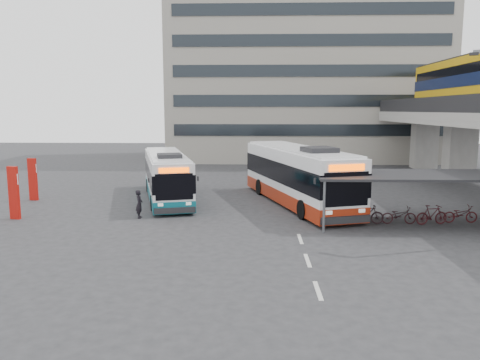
{
  "coord_description": "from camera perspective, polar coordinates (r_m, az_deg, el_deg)",
  "views": [
    {
      "loc": [
        0.49,
        -20.21,
        5.69
      ],
      "look_at": [
        -0.31,
        4.24,
        2.0
      ],
      "focal_mm": 35.0,
      "sensor_mm": 36.0,
      "label": 1
    }
  ],
  "objects": [
    {
      "name": "road_markings",
      "position": [
        18.23,
        8.24,
        -9.68
      ],
      "size": [
        0.15,
        7.6,
        0.01
      ],
      "color": "beige",
      "rests_on": "ground"
    },
    {
      "name": "office_block",
      "position": [
        56.89,
        7.71,
        15.38
      ],
      "size": [
        30.0,
        15.0,
        25.0
      ],
      "primitive_type": "cube",
      "color": "gray",
      "rests_on": "ground"
    },
    {
      "name": "bike_shelter",
      "position": [
        24.91,
        20.54,
        -1.8
      ],
      "size": [
        10.0,
        4.0,
        2.54
      ],
      "color": "#595B60",
      "rests_on": "ground"
    },
    {
      "name": "bus_teal",
      "position": [
        30.26,
        -8.94,
        0.45
      ],
      "size": [
        5.02,
        10.91,
        3.16
      ],
      "rotation": [
        0.0,
        0.0,
        0.26
      ],
      "color": "white",
      "rests_on": "ground"
    },
    {
      "name": "pedestrian",
      "position": [
        25.28,
        -12.18,
        -2.89
      ],
      "size": [
        0.4,
        0.57,
        1.5
      ],
      "primitive_type": "imported",
      "rotation": [
        0.0,
        0.0,
        1.64
      ],
      "color": "black",
      "rests_on": "ground"
    },
    {
      "name": "sign_totem_north",
      "position": [
        32.23,
        -23.94,
        0.15
      ],
      "size": [
        0.58,
        0.23,
        2.68
      ],
      "rotation": [
        0.0,
        0.0,
        -0.1
      ],
      "color": "#A9110A",
      "rests_on": "ground"
    },
    {
      "name": "ground",
      "position": [
        21.0,
        0.48,
        -7.14
      ],
      "size": [
        120.0,
        120.0,
        0.0
      ],
      "primitive_type": "plane",
      "color": "#28282B",
      "rests_on": "ground"
    },
    {
      "name": "sign_totem_mid",
      "position": [
        27.06,
        -25.86,
        -1.33
      ],
      "size": [
        0.6,
        0.3,
        2.79
      ],
      "rotation": [
        0.0,
        0.0,
        -0.22
      ],
      "color": "#A9110A",
      "rests_on": "ground"
    },
    {
      "name": "bus_main",
      "position": [
        28.52,
        6.98,
        0.5
      ],
      "size": [
        6.22,
        12.75,
        3.7
      ],
      "rotation": [
        0.0,
        0.0,
        0.3
      ],
      "color": "white",
      "rests_on": "ground"
    }
  ]
}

